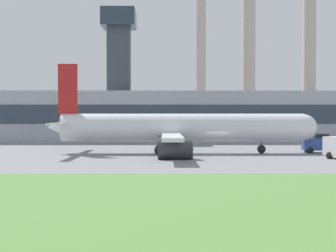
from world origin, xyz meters
name	(u,v)px	position (x,y,z in m)	size (l,w,h in m)	color
ground_plane	(217,154)	(0.00, 0.00, 0.00)	(400.00, 400.00, 0.00)	gray
terminal_building	(195,115)	(-0.58, 28.68, 4.48)	(71.41, 14.37, 22.38)	#9EA3AD
smokestack_left	(201,50)	(2.90, 62.52, 20.49)	(2.85, 2.85, 40.75)	#B2A899
smokestack_right	(249,63)	(14.94, 64.44, 17.53)	(3.75, 3.75, 34.75)	#B2A899
smokestack_far	(309,46)	(28.78, 60.65, 21.07)	(3.60, 3.60, 41.84)	#B2A899
airplane	(179,129)	(-4.19, 1.07, 2.77)	(30.28, 27.01, 10.03)	silver
pushback_tug	(321,144)	(12.12, 1.94, 1.00)	(4.13, 2.55, 2.18)	#2D4C93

